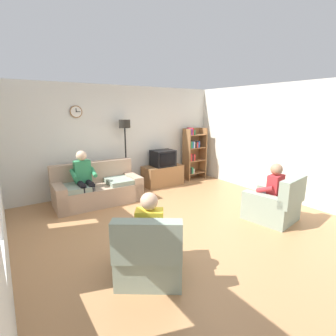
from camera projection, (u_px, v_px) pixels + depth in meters
name	position (u px, v px, depth m)	size (l,w,h in m)	color
ground_plane	(181.00, 222.00, 4.87)	(12.00, 12.00, 0.00)	#B27F51
back_wall_assembly	(122.00, 138.00, 6.72)	(6.20, 0.17, 2.70)	silver
right_wall	(277.00, 141.00, 6.11)	(0.12, 5.80, 2.70)	silver
couch	(98.00, 189.00, 5.83)	(1.92, 0.92, 0.90)	tan
tv_stand	(163.00, 175.00, 7.18)	(1.10, 0.56, 0.56)	olive
tv	(163.00, 158.00, 7.05)	(0.60, 0.49, 0.44)	black
bookshelf	(193.00, 152.00, 7.74)	(0.68, 0.36, 1.58)	olive
floor_lamp	(125.00, 136.00, 6.42)	(0.28, 0.28, 1.85)	black
armchair_near_window	(150.00, 254.00, 3.26)	(1.16, 1.18, 0.90)	gray
armchair_near_bookshelf	(273.00, 206.00, 4.91)	(0.93, 1.00, 0.90)	gray
person_on_couch	(84.00, 176.00, 5.48)	(0.52, 0.54, 1.24)	#338C59
person_in_left_armchair	(150.00, 229.00, 3.27)	(0.61, 0.64, 1.12)	yellow
person_in_right_armchair	(270.00, 189.00, 4.90)	(0.56, 0.58, 1.12)	red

